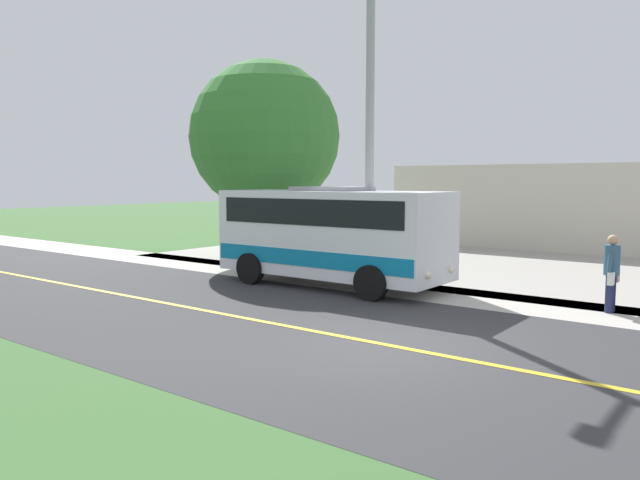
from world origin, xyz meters
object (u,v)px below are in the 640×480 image
object	(u,v)px
pedestrian_with_bags	(612,271)
tree_curbside	(265,137)
street_light_pole	(368,120)
commercial_building	(639,206)
shuttle_bus_front	(332,232)

from	to	relation	value
pedestrian_with_bags	tree_curbside	bearing A→B (deg)	-98.83
street_light_pole	commercial_building	world-z (taller)	street_light_pole
pedestrian_with_bags	commercial_building	distance (m)	16.09
shuttle_bus_front	pedestrian_with_bags	xyz separation A→B (m)	(-1.02, 7.08, -0.59)
shuttle_bus_front	commercial_building	xyz separation A→B (m)	(-16.93, 4.80, 0.29)
street_light_pole	pedestrian_with_bags	bearing A→B (deg)	95.64
shuttle_bus_front	commercial_building	world-z (taller)	commercial_building
pedestrian_with_bags	commercial_building	world-z (taller)	commercial_building
tree_curbside	shuttle_bus_front	bearing A→B (deg)	60.62
tree_curbside	pedestrian_with_bags	bearing A→B (deg)	81.17
street_light_pole	commercial_building	xyz separation A→B (m)	(-16.52, 3.91, -2.78)
shuttle_bus_front	tree_curbside	distance (m)	6.70
shuttle_bus_front	street_light_pole	world-z (taller)	street_light_pole
commercial_building	shuttle_bus_front	bearing A→B (deg)	-15.84
pedestrian_with_bags	tree_curbside	distance (m)	12.95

